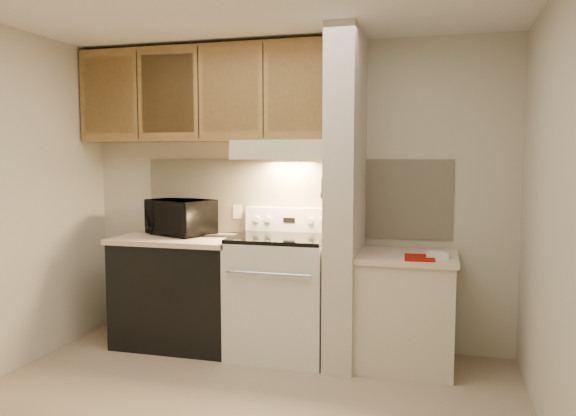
% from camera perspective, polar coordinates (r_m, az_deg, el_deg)
% --- Properties ---
extents(wall_back, '(3.60, 2.50, 0.02)m').
position_cam_1_polar(wall_back, '(4.71, 0.42, 1.32)').
color(wall_back, beige).
rests_on(wall_back, floor).
extents(wall_right, '(0.02, 3.00, 2.50)m').
position_cam_1_polar(wall_right, '(3.12, 26.24, -1.17)').
color(wall_right, beige).
rests_on(wall_right, floor).
extents(backsplash, '(2.60, 0.02, 0.63)m').
position_cam_1_polar(backsplash, '(4.70, 0.39, 1.12)').
color(backsplash, beige).
rests_on(backsplash, wall_back).
extents(range_body, '(0.76, 0.65, 0.92)m').
position_cam_1_polar(range_body, '(4.51, -0.71, -9.04)').
color(range_body, silver).
rests_on(range_body, floor).
extents(oven_window, '(0.50, 0.01, 0.30)m').
position_cam_1_polar(oven_window, '(4.20, -1.91, -9.53)').
color(oven_window, black).
rests_on(oven_window, range_body).
extents(oven_handle, '(0.65, 0.02, 0.02)m').
position_cam_1_polar(oven_handle, '(4.12, -2.07, -6.70)').
color(oven_handle, silver).
rests_on(oven_handle, range_body).
extents(cooktop, '(0.74, 0.64, 0.03)m').
position_cam_1_polar(cooktop, '(4.41, -0.72, -3.06)').
color(cooktop, black).
rests_on(cooktop, range_body).
extents(range_backguard, '(0.76, 0.08, 0.20)m').
position_cam_1_polar(range_backguard, '(4.67, 0.23, -1.18)').
color(range_backguard, silver).
rests_on(range_backguard, range_body).
extents(range_display, '(0.10, 0.01, 0.04)m').
position_cam_1_polar(range_display, '(4.63, 0.10, -1.23)').
color(range_display, black).
rests_on(range_display, range_backguard).
extents(range_knob_left_outer, '(0.05, 0.02, 0.05)m').
position_cam_1_polar(range_knob_left_outer, '(4.71, -3.20, -1.14)').
color(range_knob_left_outer, silver).
rests_on(range_knob_left_outer, range_backguard).
extents(range_knob_left_inner, '(0.05, 0.02, 0.05)m').
position_cam_1_polar(range_knob_left_inner, '(4.68, -2.04, -1.17)').
color(range_knob_left_inner, silver).
rests_on(range_knob_left_inner, range_backguard).
extents(range_knob_right_inner, '(0.05, 0.02, 0.05)m').
position_cam_1_polar(range_knob_right_inner, '(4.59, 2.26, -1.30)').
color(range_knob_right_inner, silver).
rests_on(range_knob_right_inner, range_backguard).
extents(range_knob_right_outer, '(0.05, 0.02, 0.05)m').
position_cam_1_polar(range_knob_right_outer, '(4.57, 3.49, -1.34)').
color(range_knob_right_outer, silver).
rests_on(range_knob_right_outer, range_backguard).
extents(dishwasher_front, '(1.00, 0.63, 0.87)m').
position_cam_1_polar(dishwasher_front, '(4.83, -10.89, -8.48)').
color(dishwasher_front, black).
rests_on(dishwasher_front, floor).
extents(left_countertop, '(1.04, 0.67, 0.04)m').
position_cam_1_polar(left_countertop, '(4.74, -10.98, -3.13)').
color(left_countertop, beige).
rests_on(left_countertop, dishwasher_front).
extents(spoon_rest, '(0.25, 0.12, 0.02)m').
position_cam_1_polar(spoon_rest, '(4.68, -6.94, -2.84)').
color(spoon_rest, black).
rests_on(spoon_rest, left_countertop).
extents(teal_jar, '(0.11, 0.11, 0.09)m').
position_cam_1_polar(teal_jar, '(5.03, -12.20, -1.94)').
color(teal_jar, '#235B5E').
rests_on(teal_jar, left_countertop).
extents(outlet, '(0.08, 0.01, 0.12)m').
position_cam_1_polar(outlet, '(4.85, -5.15, -0.38)').
color(outlet, beige).
rests_on(outlet, backsplash).
extents(microwave, '(0.64, 0.55, 0.30)m').
position_cam_1_polar(microwave, '(4.86, -10.88, -0.91)').
color(microwave, black).
rests_on(microwave, left_countertop).
extents(partition_pillar, '(0.22, 0.70, 2.50)m').
position_cam_1_polar(partition_pillar, '(4.27, 5.86, 0.89)').
color(partition_pillar, beige).
rests_on(partition_pillar, floor).
extents(pillar_trim, '(0.01, 0.70, 0.04)m').
position_cam_1_polar(pillar_trim, '(4.28, 4.34, 1.58)').
color(pillar_trim, olive).
rests_on(pillar_trim, partition_pillar).
extents(knife_strip, '(0.02, 0.42, 0.04)m').
position_cam_1_polar(knife_strip, '(4.23, 4.13, 1.82)').
color(knife_strip, black).
rests_on(knife_strip, partition_pillar).
extents(knife_blade_a, '(0.01, 0.03, 0.16)m').
position_cam_1_polar(knife_blade_a, '(4.10, 3.56, 0.31)').
color(knife_blade_a, silver).
rests_on(knife_blade_a, knife_strip).
extents(knife_handle_a, '(0.02, 0.02, 0.10)m').
position_cam_1_polar(knife_handle_a, '(4.08, 3.55, 2.40)').
color(knife_handle_a, black).
rests_on(knife_handle_a, knife_strip).
extents(knife_blade_b, '(0.01, 0.04, 0.18)m').
position_cam_1_polar(knife_blade_b, '(4.16, 3.73, 0.24)').
color(knife_blade_b, silver).
rests_on(knife_blade_b, knife_strip).
extents(knife_handle_b, '(0.02, 0.02, 0.10)m').
position_cam_1_polar(knife_handle_b, '(4.15, 3.75, 2.44)').
color(knife_handle_b, black).
rests_on(knife_handle_b, knife_strip).
extents(knife_blade_c, '(0.01, 0.04, 0.20)m').
position_cam_1_polar(knife_blade_c, '(4.23, 3.93, 0.19)').
color(knife_blade_c, silver).
rests_on(knife_blade_c, knife_strip).
extents(knife_handle_c, '(0.02, 0.02, 0.10)m').
position_cam_1_polar(knife_handle_c, '(4.22, 3.94, 2.49)').
color(knife_handle_c, black).
rests_on(knife_handle_c, knife_strip).
extents(knife_blade_d, '(0.01, 0.04, 0.16)m').
position_cam_1_polar(knife_blade_d, '(4.32, 4.17, 0.55)').
color(knife_blade_d, silver).
rests_on(knife_blade_d, knife_strip).
extents(knife_handle_d, '(0.02, 0.02, 0.10)m').
position_cam_1_polar(knife_handle_d, '(4.32, 4.20, 2.54)').
color(knife_handle_d, black).
rests_on(knife_handle_d, knife_strip).
extents(knife_blade_e, '(0.01, 0.04, 0.18)m').
position_cam_1_polar(knife_blade_e, '(4.40, 4.38, 0.51)').
color(knife_blade_e, silver).
rests_on(knife_blade_e, knife_strip).
extents(knife_handle_e, '(0.02, 0.02, 0.10)m').
position_cam_1_polar(knife_handle_e, '(4.39, 4.37, 2.58)').
color(knife_handle_e, black).
rests_on(knife_handle_e, knife_strip).
extents(oven_mitt, '(0.03, 0.11, 0.25)m').
position_cam_1_polar(oven_mitt, '(4.46, 4.54, 0.25)').
color(oven_mitt, slate).
rests_on(oven_mitt, partition_pillar).
extents(right_cab_base, '(0.70, 0.60, 0.81)m').
position_cam_1_polar(right_cab_base, '(4.36, 11.83, -10.39)').
color(right_cab_base, beige).
rests_on(right_cab_base, floor).
extents(right_countertop, '(0.74, 0.64, 0.04)m').
position_cam_1_polar(right_countertop, '(4.27, 11.94, -4.88)').
color(right_countertop, beige).
rests_on(right_countertop, right_cab_base).
extents(red_folder, '(0.22, 0.30, 0.01)m').
position_cam_1_polar(red_folder, '(4.11, 13.22, -4.94)').
color(red_folder, '#950E03').
rests_on(red_folder, right_countertop).
extents(white_box, '(0.16, 0.11, 0.04)m').
position_cam_1_polar(white_box, '(4.16, 14.91, -4.65)').
color(white_box, white).
rests_on(white_box, right_countertop).
extents(range_hood, '(0.78, 0.44, 0.15)m').
position_cam_1_polar(range_hood, '(4.49, -0.29, 5.91)').
color(range_hood, beige).
rests_on(range_hood, upper_cabinets).
extents(hood_lip, '(0.78, 0.04, 0.06)m').
position_cam_1_polar(hood_lip, '(4.29, -1.04, 5.35)').
color(hood_lip, beige).
rests_on(hood_lip, range_hood).
extents(upper_cabinets, '(2.18, 0.33, 0.77)m').
position_cam_1_polar(upper_cabinets, '(4.79, -8.29, 11.33)').
color(upper_cabinets, olive).
rests_on(upper_cabinets, wall_back).
extents(cab_door_a, '(0.46, 0.01, 0.63)m').
position_cam_1_polar(cab_door_a, '(5.03, -17.77, 10.84)').
color(cab_door_a, olive).
rests_on(cab_door_a, upper_cabinets).
extents(cab_gap_a, '(0.01, 0.01, 0.73)m').
position_cam_1_polar(cab_gap_a, '(4.89, -15.04, 11.08)').
color(cab_gap_a, black).
rests_on(cab_gap_a, upper_cabinets).
extents(cab_door_b, '(0.46, 0.01, 0.63)m').
position_cam_1_polar(cab_door_b, '(4.76, -12.14, 11.30)').
color(cab_door_b, olive).
rests_on(cab_door_b, upper_cabinets).
extents(cab_gap_b, '(0.01, 0.01, 0.73)m').
position_cam_1_polar(cab_gap_b, '(4.64, -9.09, 11.51)').
color(cab_gap_b, black).
rests_on(cab_gap_b, upper_cabinets).
extents(cab_door_c, '(0.46, 0.01, 0.63)m').
position_cam_1_polar(cab_door_c, '(4.54, -5.88, 11.70)').
color(cab_door_c, olive).
rests_on(cab_door_c, upper_cabinets).
extents(cab_gap_c, '(0.01, 0.01, 0.73)m').
position_cam_1_polar(cab_gap_c, '(4.45, -2.54, 11.85)').
color(cab_gap_c, black).
rests_on(cab_gap_c, upper_cabinets).
extents(cab_door_d, '(0.46, 0.01, 0.63)m').
position_cam_1_polar(cab_door_d, '(4.38, 0.94, 11.97)').
color(cab_door_d, olive).
rests_on(cab_door_d, upper_cabinets).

